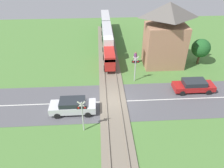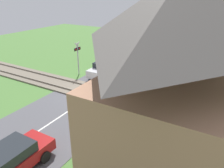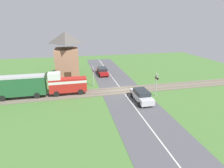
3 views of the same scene
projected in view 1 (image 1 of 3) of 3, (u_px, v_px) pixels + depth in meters
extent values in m
plane|color=#4C7A38|center=(113.00, 102.00, 23.18)|extent=(60.00, 60.00, 0.00)
cube|color=#515156|center=(113.00, 102.00, 23.18)|extent=(48.00, 6.40, 0.02)
cube|color=silver|center=(113.00, 101.00, 23.17)|extent=(48.00, 0.12, 0.00)
cube|color=#756B5B|center=(113.00, 101.00, 23.15)|extent=(2.80, 48.00, 0.12)
cube|color=slate|center=(106.00, 101.00, 23.05)|extent=(0.10, 48.00, 0.12)
cube|color=slate|center=(120.00, 100.00, 23.12)|extent=(0.10, 48.00, 0.12)
cube|color=red|center=(109.00, 56.00, 28.83)|extent=(1.35, 5.03, 1.90)
cube|color=silver|center=(109.00, 52.00, 28.54)|extent=(1.37, 5.03, 0.36)
cube|color=silver|center=(108.00, 41.00, 29.48)|extent=(1.35, 1.61, 0.90)
cylinder|color=black|center=(104.00, 68.00, 27.97)|extent=(0.14, 0.76, 0.76)
cylinder|color=black|center=(115.00, 68.00, 28.05)|extent=(0.14, 0.76, 0.76)
cylinder|color=black|center=(103.00, 57.00, 30.65)|extent=(0.14, 0.76, 0.76)
cylinder|color=black|center=(114.00, 57.00, 30.73)|extent=(0.14, 0.76, 0.76)
cube|color=#235B33|center=(107.00, 37.00, 33.82)|extent=(1.35, 6.50, 2.40)
cube|color=#BCBCC1|center=(107.00, 28.00, 33.09)|extent=(1.41, 6.50, 0.24)
cylinder|color=black|center=(103.00, 50.00, 32.71)|extent=(0.14, 0.76, 0.76)
cylinder|color=black|center=(113.00, 49.00, 32.79)|extent=(0.14, 0.76, 0.76)
cylinder|color=black|center=(102.00, 39.00, 36.18)|extent=(0.14, 0.76, 0.76)
cylinder|color=black|center=(111.00, 39.00, 36.25)|extent=(0.14, 0.76, 0.76)
cube|color=#235B33|center=(105.00, 23.00, 39.57)|extent=(1.35, 6.50, 2.40)
cube|color=#BCBCC1|center=(105.00, 15.00, 38.84)|extent=(1.41, 6.50, 0.24)
cylinder|color=black|center=(102.00, 33.00, 38.46)|extent=(0.14, 0.76, 0.76)
cylinder|color=black|center=(110.00, 33.00, 38.54)|extent=(0.14, 0.76, 0.76)
cylinder|color=black|center=(101.00, 25.00, 41.93)|extent=(0.14, 0.76, 0.76)
cylinder|color=black|center=(109.00, 25.00, 42.00)|extent=(0.14, 0.76, 0.76)
cube|color=silver|center=(73.00, 107.00, 21.41)|extent=(4.48, 1.69, 0.72)
cube|color=#23282D|center=(72.00, 102.00, 21.08)|extent=(2.46, 1.55, 0.48)
cylinder|color=black|center=(88.00, 104.00, 22.39)|extent=(0.60, 0.18, 0.60)
cylinder|color=black|center=(88.00, 115.00, 20.98)|extent=(0.60, 0.18, 0.60)
cylinder|color=black|center=(60.00, 105.00, 22.24)|extent=(0.60, 0.18, 0.60)
cylinder|color=black|center=(57.00, 116.00, 20.83)|extent=(0.60, 0.18, 0.60)
cube|color=#A81919|center=(193.00, 86.00, 24.53)|extent=(4.54, 1.68, 0.58)
cube|color=#23282D|center=(194.00, 82.00, 24.23)|extent=(2.50, 1.55, 0.51)
cylinder|color=black|center=(183.00, 93.00, 23.91)|extent=(0.60, 0.18, 0.60)
cylinder|color=black|center=(178.00, 85.00, 25.31)|extent=(0.60, 0.18, 0.60)
cylinder|color=black|center=(209.00, 92.00, 24.07)|extent=(0.60, 0.18, 0.60)
cylinder|color=black|center=(203.00, 84.00, 25.47)|extent=(0.60, 0.18, 0.60)
cylinder|color=#B7B7B7|center=(83.00, 117.00, 18.84)|extent=(0.12, 0.12, 3.19)
cube|color=black|center=(82.00, 108.00, 18.28)|extent=(0.90, 0.08, 0.28)
sphere|color=red|center=(79.00, 108.00, 18.27)|extent=(0.18, 0.18, 0.18)
sphere|color=red|center=(85.00, 107.00, 18.29)|extent=(0.18, 0.18, 0.18)
cube|color=silver|center=(82.00, 105.00, 18.10)|extent=(0.72, 0.04, 0.72)
cube|color=silver|center=(82.00, 105.00, 18.10)|extent=(0.72, 0.04, 0.72)
cylinder|color=#B7B7B7|center=(135.00, 69.00, 25.76)|extent=(0.12, 0.12, 3.19)
cube|color=black|center=(136.00, 62.00, 25.20)|extent=(0.90, 0.08, 0.28)
sphere|color=red|center=(138.00, 62.00, 25.21)|extent=(0.18, 0.18, 0.18)
sphere|color=red|center=(133.00, 62.00, 25.18)|extent=(0.18, 0.18, 0.18)
cube|color=silver|center=(136.00, 59.00, 25.02)|extent=(0.72, 0.04, 0.72)
cube|color=silver|center=(136.00, 59.00, 25.02)|extent=(0.72, 0.04, 0.72)
cube|color=#AD7A5B|center=(164.00, 46.00, 28.62)|extent=(5.04, 3.76, 5.55)
pyramid|color=#5B5651|center=(169.00, 10.00, 26.07)|extent=(5.44, 4.06, 1.85)
cube|color=#472D1E|center=(144.00, 58.00, 29.44)|extent=(0.06, 1.10, 2.10)
cylinder|color=#7F3D84|center=(135.00, 58.00, 30.11)|extent=(0.41, 0.41, 1.41)
sphere|color=#936B4C|center=(136.00, 53.00, 29.64)|extent=(0.26, 0.26, 0.26)
cylinder|color=brown|center=(198.00, 59.00, 30.01)|extent=(0.28, 0.28, 1.27)
sphere|color=#1E5623|center=(201.00, 48.00, 29.08)|extent=(2.46, 2.46, 2.46)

